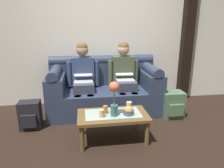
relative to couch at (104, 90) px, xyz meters
The scene contains 14 objects.
ground_plane 1.23m from the couch, 90.00° to the right, with size 14.00×14.00×0.00m, color black.
back_wall_patterned 1.20m from the couch, 90.00° to the left, with size 6.00×0.12×2.90m, color silver.
timber_pillar 2.06m from the couch, 13.61° to the left, with size 0.20×0.20×2.90m, color black.
couch is the anchor object (origin of this frame).
person_left 0.46m from the couch, behind, with size 0.56×0.67×1.22m.
person_right 0.46m from the couch, ahead, with size 0.56×0.67×1.22m.
coffee_table 1.04m from the couch, 90.00° to the right, with size 0.92×0.50×0.39m.
flower_vase 1.14m from the couch, 89.73° to the right, with size 0.13×0.13×0.45m.
snack_bowl 1.12m from the couch, 79.98° to the right, with size 0.14×0.14×0.11m.
cup_near_left 1.15m from the couch, 97.82° to the right, with size 0.06×0.06×0.10m, color #DBB77A.
cup_near_right 1.03m from the couch, 95.43° to the right, with size 0.06×0.06×0.10m, color #B26633.
cup_far_center 1.00m from the couch, 76.66° to the right, with size 0.07×0.07×0.12m, color #DBB77A.
backpack_right 1.20m from the couch, 22.29° to the right, with size 0.36×0.32×0.43m.
backpack_left 1.29m from the couch, 155.10° to the right, with size 0.30×0.26×0.42m.
Camera 1 is at (-0.37, -2.29, 1.48)m, focal length 32.64 mm.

